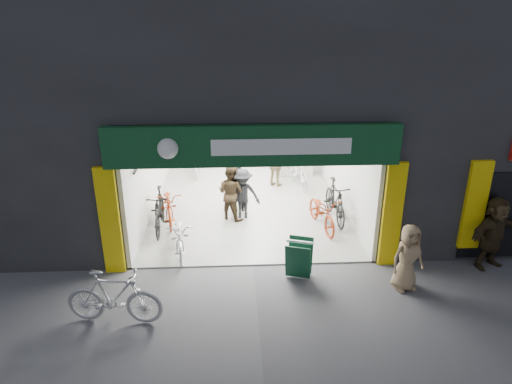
{
  "coord_description": "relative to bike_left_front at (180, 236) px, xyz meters",
  "views": [
    {
      "loc": [
        -0.44,
        -9.56,
        5.75
      ],
      "look_at": [
        0.15,
        1.5,
        1.33
      ],
      "focal_mm": 32.0,
      "sensor_mm": 36.0,
      "label": 1
    }
  ],
  "objects": [
    {
      "name": "bike_right_mid",
      "position": [
        3.83,
        1.21,
        0.02
      ],
      "size": [
        0.98,
        1.98,
        0.99
      ],
      "primitive_type": "imported",
      "rotation": [
        0.0,
        0.0,
        0.17
      ],
      "color": "maroon",
      "rests_on": "ground"
    },
    {
      "name": "customer_a",
      "position": [
        1.51,
        2.44,
        0.3
      ],
      "size": [
        0.6,
        0.42,
        1.57
      ],
      "primitive_type": "imported",
      "rotation": [
        0.0,
        0.0,
        0.09
      ],
      "color": "black",
      "rests_on": "ground"
    },
    {
      "name": "bike_left_midfront",
      "position": [
        -0.7,
        1.34,
        0.11
      ],
      "size": [
        0.64,
        1.99,
        1.18
      ],
      "primitive_type": "imported",
      "rotation": [
        0.0,
        0.0,
        0.04
      ],
      "color": "black",
      "rests_on": "ground"
    },
    {
      "name": "bike_right_back",
      "position": [
        3.6,
        4.54,
        0.09
      ],
      "size": [
        0.92,
        1.98,
        1.15
      ],
      "primitive_type": "imported",
      "rotation": [
        0.0,
        0.0,
        0.21
      ],
      "color": "silver",
      "rests_on": "ground"
    },
    {
      "name": "customer_b",
      "position": [
        1.28,
        1.93,
        0.36
      ],
      "size": [
        1.02,
        0.97,
        1.67
      ],
      "primitive_type": "imported",
      "rotation": [
        0.0,
        0.0,
        2.58
      ],
      "color": "#312516",
      "rests_on": "ground"
    },
    {
      "name": "bike_left_midback",
      "position": [
        -0.51,
        1.87,
        0.04
      ],
      "size": [
        1.02,
        2.06,
        1.04
      ],
      "primitive_type": "imported",
      "rotation": [
        0.0,
        0.0,
        0.17
      ],
      "color": "maroon",
      "rests_on": "ground"
    },
    {
      "name": "bike_left_back",
      "position": [
        0.0,
        5.83,
        0.01
      ],
      "size": [
        0.56,
        1.66,
        0.98
      ],
      "primitive_type": "imported",
      "rotation": [
        0.0,
        0.0,
        0.06
      ],
      "color": "silver",
      "rests_on": "ground"
    },
    {
      "name": "bike_right_front",
      "position": [
        4.3,
        1.72,
        0.12
      ],
      "size": [
        0.67,
        2.03,
        1.2
      ],
      "primitive_type": "imported",
      "rotation": [
        0.0,
        0.0,
        0.05
      ],
      "color": "black",
      "rests_on": "ground"
    },
    {
      "name": "customer_c",
      "position": [
        1.62,
        1.93,
        0.3
      ],
      "size": [
        1.04,
        0.64,
        1.56
      ],
      "primitive_type": "imported",
      "rotation": [
        0.0,
        0.0,
        -0.06
      ],
      "color": "black",
      "rests_on": "ground"
    },
    {
      "name": "sandwich_board",
      "position": [
        2.83,
        -1.26,
        0.01
      ],
      "size": [
        0.72,
        0.73,
        0.88
      ],
      "rotation": [
        0.0,
        0.0,
        -0.31
      ],
      "color": "#0F3E25",
      "rests_on": "ground"
    },
    {
      "name": "building",
      "position": [
        2.71,
        4.23,
        3.84
      ],
      "size": [
        17.0,
        10.27,
        8.0
      ],
      "color": "#232326",
      "rests_on": "ground"
    },
    {
      "name": "parked_bike",
      "position": [
        -1.0,
        -2.72,
        0.09
      ],
      "size": [
        1.96,
        0.79,
        1.15
      ],
      "primitive_type": "imported",
      "rotation": [
        0.0,
        0.0,
        1.44
      ],
      "color": "#BABABF",
      "rests_on": "ground"
    },
    {
      "name": "pedestrian_far",
      "position": [
        7.45,
        -1.06,
        0.42
      ],
      "size": [
        1.74,
        1.06,
        1.79
      ],
      "primitive_type": "imported",
      "rotation": [
        0.0,
        0.0,
        0.35
      ],
      "color": "#372A19",
      "rests_on": "ground"
    },
    {
      "name": "bike_left_front",
      "position": [
        0.0,
        0.0,
        0.0
      ],
      "size": [
        0.86,
        1.89,
        0.96
      ],
      "primitive_type": "imported",
      "rotation": [
        0.0,
        0.0,
        0.12
      ],
      "color": "silver",
      "rests_on": "ground"
    },
    {
      "name": "ground",
      "position": [
        1.8,
        -0.76,
        -0.48
      ],
      "size": [
        60.0,
        60.0,
        0.0
      ],
      "primitive_type": "plane",
      "color": "#56565B",
      "rests_on": "ground"
    },
    {
      "name": "pedestrian_near",
      "position": [
        5.1,
        -1.87,
        0.29
      ],
      "size": [
        0.85,
        0.66,
        1.54
      ],
      "primitive_type": "imported",
      "rotation": [
        0.0,
        0.0,
        0.24
      ],
      "color": "#9A7E5A",
      "rests_on": "ground"
    },
    {
      "name": "customer_d",
      "position": [
        2.84,
        4.51,
        0.34
      ],
      "size": [
        1.03,
        0.85,
        1.64
      ],
      "primitive_type": "imported",
      "rotation": [
        0.0,
        0.0,
        2.58
      ],
      "color": "#8C7951",
      "rests_on": "ground"
    }
  ]
}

